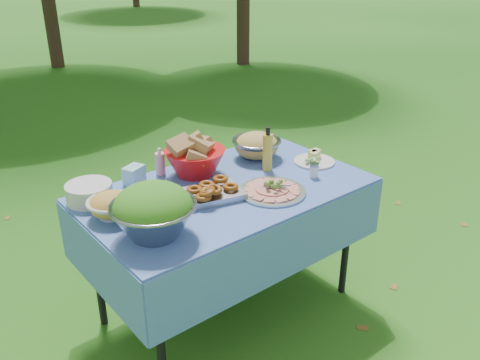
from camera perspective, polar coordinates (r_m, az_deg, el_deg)
name	(u,v)px	position (r m, az deg, el deg)	size (l,w,h in m)	color
ground	(228,306)	(3.03, -1.36, -13.95)	(80.00, 80.00, 0.00)	#0B3C0B
picnic_table	(227,250)	(2.81, -1.43, -7.91)	(1.46, 0.86, 0.76)	#84B1FF
salad_bowl	(153,211)	(2.18, -9.72, -3.44)	(0.37, 0.37, 0.24)	gray
pasta_bowl_white	(111,205)	(2.40, -14.24, -2.72)	(0.22, 0.22, 0.12)	silver
plate_stack	(89,192)	(2.58, -16.57, -1.35)	(0.22, 0.22, 0.09)	silver
wipes_box	(134,175)	(2.71, -11.80, 0.55)	(0.11, 0.08, 0.10)	#94D5E6
sanitizer_bottle	(160,161)	(2.79, -8.97, 2.10)	(0.05, 0.05, 0.15)	pink
bread_bowl	(195,155)	(2.75, -5.10, 2.77)	(0.33, 0.33, 0.22)	red
pasta_bowl_steel	(257,145)	(2.98, 1.88, 3.96)	(0.28, 0.28, 0.15)	gray
fried_tray	(212,191)	(2.52, -3.19, -1.25)	(0.30, 0.21, 0.07)	#A2A2A7
charcuterie_platter	(272,186)	(2.56, 3.62, -0.62)	(0.34, 0.34, 0.08)	#AEB2B6
oil_bottle	(268,149)	(2.79, 3.11, 3.53)	(0.06, 0.06, 0.25)	gold
cheese_plate	(314,157)	(2.95, 8.36, 2.56)	(0.24, 0.24, 0.06)	silver
shaker	(314,170)	(2.76, 8.30, 1.10)	(0.05, 0.05, 0.08)	white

